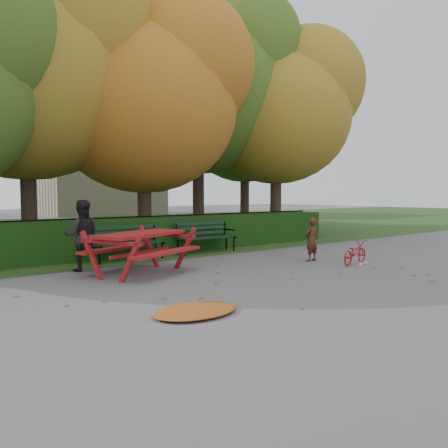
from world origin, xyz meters
TOP-DOWN VIEW (x-y plane):
  - ground at (0.00, 0.00)m, footprint 90.00×90.00m
  - grass_strip at (0.00, 14.00)m, footprint 90.00×90.00m
  - building_right at (8.00, 28.00)m, footprint 9.00×6.00m
  - hedge at (0.00, 4.50)m, footprint 13.00×0.90m
  - iron_fence at (0.00, 5.30)m, footprint 14.00×0.04m
  - tree_b at (-2.44, 6.75)m, footprint 6.72×6.40m
  - tree_c at (0.83, 5.96)m, footprint 6.30×6.00m
  - tree_d at (3.88, 7.23)m, footprint 7.14×6.80m
  - tree_e at (6.52, 5.77)m, footprint 6.09×5.80m
  - tree_g at (8.33, 9.76)m, footprint 6.30×6.00m
  - bench_left at (-1.30, 3.70)m, footprint 1.80×0.57m
  - bench_right at (1.10, 3.70)m, footprint 1.80×0.57m
  - picnic_table at (-1.89, 1.81)m, footprint 2.51×2.30m
  - leaf_pile at (-2.71, -1.44)m, footprint 1.52×1.30m
  - leaf_scatter at (0.00, 0.30)m, footprint 9.00×5.70m
  - child at (2.29, 0.77)m, footprint 0.41×0.28m
  - adult at (-2.74, 2.90)m, footprint 0.91×0.81m
  - bicycle at (2.73, -0.20)m, footprint 1.12×0.54m

SIDE VIEW (x-z plane):
  - ground at x=0.00m, z-range 0.00..0.00m
  - grass_strip at x=0.00m, z-range 0.01..0.01m
  - leaf_scatter at x=0.00m, z-range 0.00..0.01m
  - leaf_pile at x=-2.71m, z-range 0.00..0.09m
  - bicycle at x=2.73m, z-range 0.00..0.56m
  - hedge at x=0.00m, z-range 0.00..1.00m
  - bench_left at x=-1.30m, z-range 0.08..0.96m
  - bench_right at x=1.10m, z-range 0.08..0.96m
  - iron_fence at x=0.00m, z-range 0.03..1.05m
  - child at x=2.29m, z-range 0.00..1.08m
  - picnic_table at x=-1.89m, z-range 0.18..1.18m
  - adult at x=-2.74m, z-range 0.00..1.55m
  - tree_c at x=0.83m, z-range 0.82..8.82m
  - tree_e at x=6.52m, z-range 1.01..9.16m
  - tree_g at x=8.33m, z-range 1.10..9.65m
  - tree_b at x=-2.44m, z-range 1.01..9.80m
  - tree_d at x=3.88m, z-range 1.19..10.77m
  - building_right at x=8.00m, z-range 0.00..12.00m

